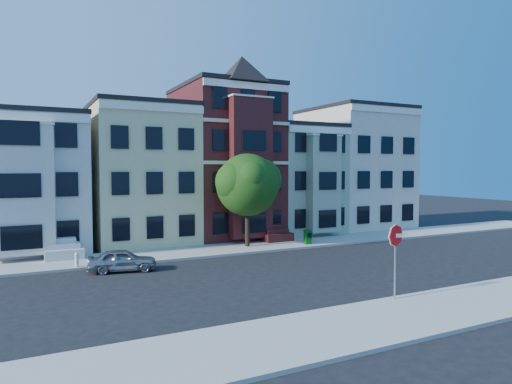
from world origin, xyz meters
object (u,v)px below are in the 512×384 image
parked_car (122,260)px  newspaper_box (308,237)px  street_tree (247,189)px  fire_hydrant (77,261)px  stop_sign (395,257)px

parked_car → newspaper_box: bearing=-69.7°
parked_car → newspaper_box: parked_car is taller
street_tree → newspaper_box: size_ratio=7.74×
street_tree → fire_hydrant: size_ratio=12.79×
street_tree → stop_sign: street_tree is taller
parked_car → fire_hydrant: parked_car is taller
street_tree → parked_car: size_ratio=2.22×
parked_car → fire_hydrant: 2.72m
stop_sign → street_tree: bearing=100.3°
street_tree → fire_hydrant: street_tree is taller
street_tree → stop_sign: size_ratio=2.26×
newspaper_box → stop_sign: size_ratio=0.29×
fire_hydrant → street_tree: bearing=8.6°
newspaper_box → fire_hydrant: size_ratio=1.65×
newspaper_box → fire_hydrant: bearing=-170.4°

